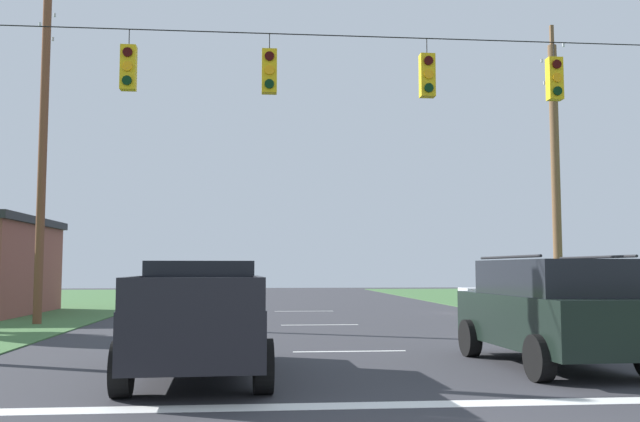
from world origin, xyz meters
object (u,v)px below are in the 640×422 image
Objects in this scene: utility_pole_mid_right at (556,174)px; overhead_signal_span at (347,163)px; pickup_truck at (199,318)px; utility_pole_near_left at (43,149)px; suv_black at (551,309)px; distant_car_oncoming at (581,306)px; distant_car_crossing_white at (515,294)px.

overhead_signal_span is at bearing -134.24° from utility_pole_mid_right.
pickup_truck is 13.71m from utility_pole_near_left.
overhead_signal_span is 5.07m from suv_black.
suv_black is 7.07m from distant_car_oncoming.
suv_black is 17.26m from utility_pole_near_left.
distant_car_oncoming is (-1.59, -9.14, 0.00)m from distant_car_crossing_white.
distant_car_crossing_white is 0.38× the size of utility_pole_near_left.
overhead_signal_span reaches higher than pickup_truck.
distant_car_crossing_white is 18.88m from utility_pole_near_left.
overhead_signal_span is at bearing 150.77° from suv_black.
utility_pole_mid_right is at bearing 44.39° from pickup_truck.
overhead_signal_span is 12.36m from utility_pole_mid_right.
utility_pole_mid_right is (8.59, 8.82, 1.08)m from overhead_signal_span.
suv_black is (3.56, -1.99, -3.01)m from overhead_signal_span.
pickup_truck is at bearing -135.61° from utility_pole_mid_right.
distant_car_oncoming is (7.11, 4.11, -3.28)m from overhead_signal_span.
distant_car_crossing_white is 9.28m from distant_car_oncoming.
utility_pole_mid_right reaches higher than overhead_signal_span.
utility_pole_mid_right reaches higher than suv_black.
distant_car_oncoming is 0.41× the size of utility_pole_mid_right.
pickup_truck is 16.60m from utility_pole_mid_right.
distant_car_oncoming is at bearing 33.16° from pickup_truck.
distant_car_crossing_white is at bearing 56.73° from overhead_signal_span.
overhead_signal_span is 16.19m from distant_car_crossing_white.
distant_car_oncoming is (10.00, 6.53, -0.18)m from pickup_truck.
utility_pole_mid_right is at bearing -0.21° from utility_pole_near_left.
pickup_truck is 1.27× the size of distant_car_oncoming.
distant_car_oncoming is (3.55, 6.10, -0.27)m from suv_black.
overhead_signal_span reaches higher than distant_car_oncoming.
utility_pole_near_left reaches higher than utility_pole_mid_right.
utility_pole_near_left is (-6.10, 11.30, 4.80)m from pickup_truck.
distant_car_crossing_white is at bearing 13.87° from utility_pole_near_left.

